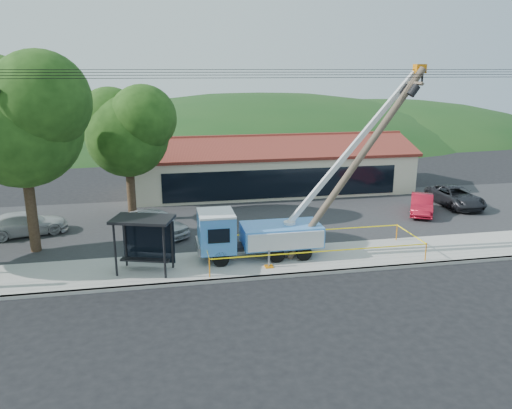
{
  "coord_description": "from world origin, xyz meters",
  "views": [
    {
      "loc": [
        -5.02,
        -19.76,
        9.81
      ],
      "look_at": [
        -0.2,
        5.0,
        2.94
      ],
      "focal_mm": 35.0,
      "sensor_mm": 36.0,
      "label": 1
    }
  ],
  "objects_px": {
    "bus_shelter": "(145,231)",
    "car_white": "(27,236)",
    "leaning_pole": "(361,156)",
    "car_dark": "(454,207)",
    "car_silver": "(158,236)",
    "utility_truck": "(258,230)",
    "car_red": "(421,215)"
  },
  "relations": [
    {
      "from": "car_silver",
      "to": "car_dark",
      "type": "xyz_separation_m",
      "value": [
        21.39,
        2.5,
        0.0
      ]
    },
    {
      "from": "utility_truck",
      "to": "bus_shelter",
      "type": "height_order",
      "value": "utility_truck"
    },
    {
      "from": "bus_shelter",
      "to": "car_red",
      "type": "relative_size",
      "value": 0.79
    },
    {
      "from": "leaning_pole",
      "to": "car_white",
      "type": "height_order",
      "value": "leaning_pole"
    },
    {
      "from": "bus_shelter",
      "to": "car_white",
      "type": "relative_size",
      "value": 0.68
    },
    {
      "from": "car_white",
      "to": "car_silver",
      "type": "bearing_deg",
      "value": -117.53
    },
    {
      "from": "utility_truck",
      "to": "leaning_pole",
      "type": "height_order",
      "value": "utility_truck"
    },
    {
      "from": "car_silver",
      "to": "bus_shelter",
      "type": "bearing_deg",
      "value": -132.34
    },
    {
      "from": "utility_truck",
      "to": "car_white",
      "type": "relative_size",
      "value": 2.48
    },
    {
      "from": "utility_truck",
      "to": "car_dark",
      "type": "distance_m",
      "value": 17.82
    },
    {
      "from": "car_silver",
      "to": "car_white",
      "type": "xyz_separation_m",
      "value": [
        -7.81,
        1.52,
        0.0
      ]
    },
    {
      "from": "car_silver",
      "to": "leaning_pole",
      "type": "bearing_deg",
      "value": -63.94
    },
    {
      "from": "car_red",
      "to": "car_dark",
      "type": "xyz_separation_m",
      "value": [
        3.44,
        1.41,
        0.0
      ]
    },
    {
      "from": "leaning_pole",
      "to": "car_dark",
      "type": "bearing_deg",
      "value": 36.11
    },
    {
      "from": "leaning_pole",
      "to": "car_red",
      "type": "relative_size",
      "value": 2.4
    },
    {
      "from": "leaning_pole",
      "to": "bus_shelter",
      "type": "bearing_deg",
      "value": -178.81
    },
    {
      "from": "car_silver",
      "to": "car_white",
      "type": "height_order",
      "value": "car_silver"
    },
    {
      "from": "utility_truck",
      "to": "bus_shelter",
      "type": "relative_size",
      "value": 3.65
    },
    {
      "from": "utility_truck",
      "to": "car_red",
      "type": "xyz_separation_m",
      "value": [
        12.7,
        5.97,
        -1.62
      ]
    },
    {
      "from": "car_dark",
      "to": "car_silver",
      "type": "bearing_deg",
      "value": -174.21
    },
    {
      "from": "utility_truck",
      "to": "car_white",
      "type": "height_order",
      "value": "utility_truck"
    },
    {
      "from": "car_silver",
      "to": "car_dark",
      "type": "relative_size",
      "value": 0.88
    },
    {
      "from": "bus_shelter",
      "to": "car_dark",
      "type": "xyz_separation_m",
      "value": [
        21.94,
        8.15,
        -2.18
      ]
    },
    {
      "from": "car_dark",
      "to": "car_white",
      "type": "bearing_deg",
      "value": -178.96
    },
    {
      "from": "leaning_pole",
      "to": "car_red",
      "type": "bearing_deg",
      "value": 41.28
    },
    {
      "from": "car_silver",
      "to": "car_dark",
      "type": "bearing_deg",
      "value": -30.07
    },
    {
      "from": "leaning_pole",
      "to": "car_dark",
      "type": "xyz_separation_m",
      "value": [
        10.85,
        7.92,
        -5.46
      ]
    },
    {
      "from": "leaning_pole",
      "to": "car_white",
      "type": "xyz_separation_m",
      "value": [
        -18.34,
        6.94,
        -5.46
      ]
    },
    {
      "from": "bus_shelter",
      "to": "leaning_pole",
      "type": "bearing_deg",
      "value": 18.77
    },
    {
      "from": "bus_shelter",
      "to": "car_red",
      "type": "bearing_deg",
      "value": 37.58
    },
    {
      "from": "leaning_pole",
      "to": "bus_shelter",
      "type": "height_order",
      "value": "leaning_pole"
    },
    {
      "from": "utility_truck",
      "to": "car_silver",
      "type": "height_order",
      "value": "utility_truck"
    }
  ]
}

